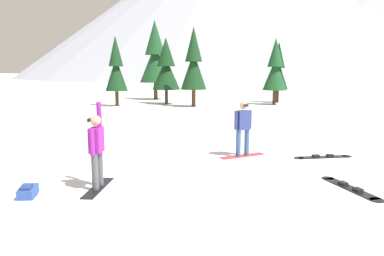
{
  "coord_description": "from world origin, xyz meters",
  "views": [
    {
      "loc": [
        1.77,
        -6.88,
        2.65
      ],
      "look_at": [
        -1.18,
        3.17,
        1.0
      ],
      "focal_mm": 33.7,
      "sensor_mm": 36.0,
      "label": 1
    }
  ],
  "objects_px": {
    "pine_tree_young": "(116,68)",
    "pine_tree_short": "(194,64)",
    "snowboarder_foreground": "(97,149)",
    "loose_snowboard_far_spare": "(350,188)",
    "backpack_blue": "(28,191)",
    "pine_tree_broad": "(278,70)",
    "pine_tree_tall": "(155,57)",
    "pine_tree_twin": "(166,68)",
    "loose_snowboard_near_right": "(323,157)",
    "pine_tree_slender": "(275,68)",
    "snowboarder_midground": "(243,128)"
  },
  "relations": [
    {
      "from": "pine_tree_young",
      "to": "pine_tree_short",
      "type": "distance_m",
      "value": 5.97
    },
    {
      "from": "snowboarder_foreground",
      "to": "loose_snowboard_far_spare",
      "type": "height_order",
      "value": "snowboarder_foreground"
    },
    {
      "from": "backpack_blue",
      "to": "pine_tree_young",
      "type": "relative_size",
      "value": 0.1
    },
    {
      "from": "backpack_blue",
      "to": "pine_tree_broad",
      "type": "xyz_separation_m",
      "value": [
        3.71,
        25.92,
        2.67
      ]
    },
    {
      "from": "pine_tree_tall",
      "to": "pine_tree_twin",
      "type": "bearing_deg",
      "value": -57.82
    },
    {
      "from": "loose_snowboard_near_right",
      "to": "pine_tree_broad",
      "type": "bearing_deg",
      "value": 97.09
    },
    {
      "from": "pine_tree_twin",
      "to": "pine_tree_slender",
      "type": "bearing_deg",
      "value": 12.05
    },
    {
      "from": "loose_snowboard_far_spare",
      "to": "snowboarder_foreground",
      "type": "bearing_deg",
      "value": -164.07
    },
    {
      "from": "pine_tree_tall",
      "to": "pine_tree_broad",
      "type": "distance_m",
      "value": 11.43
    },
    {
      "from": "pine_tree_young",
      "to": "pine_tree_twin",
      "type": "bearing_deg",
      "value": 42.86
    },
    {
      "from": "snowboarder_midground",
      "to": "pine_tree_slender",
      "type": "height_order",
      "value": "pine_tree_slender"
    },
    {
      "from": "loose_snowboard_near_right",
      "to": "snowboarder_midground",
      "type": "bearing_deg",
      "value": -167.45
    },
    {
      "from": "pine_tree_broad",
      "to": "loose_snowboard_near_right",
      "type": "bearing_deg",
      "value": -82.91
    },
    {
      "from": "loose_snowboard_near_right",
      "to": "pine_tree_broad",
      "type": "distance_m",
      "value": 20.67
    },
    {
      "from": "pine_tree_broad",
      "to": "pine_tree_twin",
      "type": "bearing_deg",
      "value": -155.05
    },
    {
      "from": "loose_snowboard_far_spare",
      "to": "pine_tree_young",
      "type": "relative_size",
      "value": 0.33
    },
    {
      "from": "pine_tree_short",
      "to": "pine_tree_broad",
      "type": "bearing_deg",
      "value": 44.43
    },
    {
      "from": "pine_tree_twin",
      "to": "pine_tree_young",
      "type": "bearing_deg",
      "value": -137.14
    },
    {
      "from": "snowboarder_foreground",
      "to": "loose_snowboard_near_right",
      "type": "height_order",
      "value": "snowboarder_foreground"
    },
    {
      "from": "loose_snowboard_near_right",
      "to": "loose_snowboard_far_spare",
      "type": "distance_m",
      "value": 3.07
    },
    {
      "from": "snowboarder_foreground",
      "to": "pine_tree_short",
      "type": "height_order",
      "value": "pine_tree_short"
    },
    {
      "from": "backpack_blue",
      "to": "pine_tree_young",
      "type": "bearing_deg",
      "value": 112.81
    },
    {
      "from": "loose_snowboard_near_right",
      "to": "pine_tree_tall",
      "type": "distance_m",
      "value": 25.1
    },
    {
      "from": "backpack_blue",
      "to": "snowboarder_midground",
      "type": "bearing_deg",
      "value": 53.03
    },
    {
      "from": "backpack_blue",
      "to": "pine_tree_short",
      "type": "relative_size",
      "value": 0.09
    },
    {
      "from": "pine_tree_tall",
      "to": "pine_tree_short",
      "type": "distance_m",
      "value": 8.13
    },
    {
      "from": "backpack_blue",
      "to": "pine_tree_short",
      "type": "bearing_deg",
      "value": 96.12
    },
    {
      "from": "loose_snowboard_far_spare",
      "to": "pine_tree_young",
      "type": "height_order",
      "value": "pine_tree_young"
    },
    {
      "from": "snowboarder_midground",
      "to": "pine_tree_short",
      "type": "xyz_separation_m",
      "value": [
        -5.96,
        15.11,
        2.32
      ]
    },
    {
      "from": "pine_tree_tall",
      "to": "pine_tree_young",
      "type": "distance_m",
      "value": 7.15
    },
    {
      "from": "snowboarder_midground",
      "to": "loose_snowboard_far_spare",
      "type": "relative_size",
      "value": 0.98
    },
    {
      "from": "snowboarder_foreground",
      "to": "pine_tree_broad",
      "type": "xyz_separation_m",
      "value": [
        2.61,
        24.95,
        1.89
      ]
    },
    {
      "from": "backpack_blue",
      "to": "pine_tree_slender",
      "type": "bearing_deg",
      "value": 81.4
    },
    {
      "from": "loose_snowboard_near_right",
      "to": "pine_tree_short",
      "type": "height_order",
      "value": "pine_tree_short"
    },
    {
      "from": "loose_snowboard_far_spare",
      "to": "snowboarder_midground",
      "type": "bearing_deg",
      "value": 138.67
    },
    {
      "from": "snowboarder_midground",
      "to": "pine_tree_young",
      "type": "bearing_deg",
      "value": 130.14
    },
    {
      "from": "backpack_blue",
      "to": "pine_tree_slender",
      "type": "xyz_separation_m",
      "value": [
        3.58,
        23.7,
        2.75
      ]
    },
    {
      "from": "loose_snowboard_far_spare",
      "to": "backpack_blue",
      "type": "height_order",
      "value": "backpack_blue"
    },
    {
      "from": "pine_tree_tall",
      "to": "pine_tree_broad",
      "type": "height_order",
      "value": "pine_tree_tall"
    },
    {
      "from": "loose_snowboard_far_spare",
      "to": "pine_tree_twin",
      "type": "bearing_deg",
      "value": 121.04
    },
    {
      "from": "loose_snowboard_far_spare",
      "to": "pine_tree_short",
      "type": "relative_size",
      "value": 0.3
    },
    {
      "from": "loose_snowboard_near_right",
      "to": "pine_tree_young",
      "type": "height_order",
      "value": "pine_tree_young"
    },
    {
      "from": "loose_snowboard_far_spare",
      "to": "pine_tree_young",
      "type": "distance_m",
      "value": 22.27
    },
    {
      "from": "backpack_blue",
      "to": "pine_tree_tall",
      "type": "height_order",
      "value": "pine_tree_tall"
    },
    {
      "from": "pine_tree_twin",
      "to": "pine_tree_slender",
      "type": "relative_size",
      "value": 1.02
    },
    {
      "from": "loose_snowboard_far_spare",
      "to": "pine_tree_slender",
      "type": "relative_size",
      "value": 0.33
    },
    {
      "from": "loose_snowboard_far_spare",
      "to": "pine_tree_twin",
      "type": "distance_m",
      "value": 22.74
    },
    {
      "from": "backpack_blue",
      "to": "pine_tree_twin",
      "type": "bearing_deg",
      "value": 102.84
    },
    {
      "from": "snowboarder_foreground",
      "to": "snowboarder_midground",
      "type": "xyz_separation_m",
      "value": [
        2.7,
        4.08,
        -0.01
      ]
    },
    {
      "from": "pine_tree_tall",
      "to": "backpack_blue",
      "type": "bearing_deg",
      "value": -73.66
    }
  ]
}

